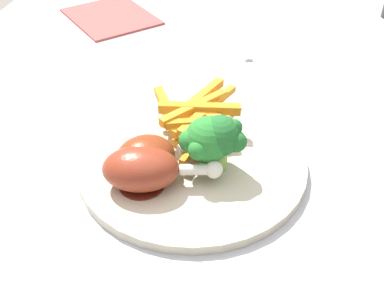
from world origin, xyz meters
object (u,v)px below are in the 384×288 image
at_px(dinner_plate, 192,161).
at_px(chicken_drumstick_near, 141,168).
at_px(broccoli_floret_front, 221,137).
at_px(dining_table, 170,186).
at_px(broccoli_floret_back, 214,139).
at_px(fork, 234,35).
at_px(chicken_drumstick_far, 152,157).
at_px(broccoli_floret_middle, 207,140).
at_px(carrot_fries_pile, 196,115).

height_order(dinner_plate, chicken_drumstick_near, chicken_drumstick_near).
bearing_deg(broccoli_floret_front, chicken_drumstick_near, 118.35).
relative_size(dining_table, broccoli_floret_back, 20.77).
height_order(dinner_plate, fork, dinner_plate).
bearing_deg(chicken_drumstick_far, broccoli_floret_front, -73.78).
distance_m(dining_table, fork, 0.32).
height_order(dining_table, broccoli_floret_back, broccoli_floret_back).
bearing_deg(chicken_drumstick_near, broccoli_floret_middle, -59.91).
distance_m(dinner_plate, broccoli_floret_front, 0.06).
height_order(broccoli_floret_back, chicken_drumstick_far, broccoli_floret_back).
xyz_separation_m(chicken_drumstick_far, fork, (0.39, -0.05, -0.03)).
bearing_deg(fork, chicken_drumstick_far, 152.38).
xyz_separation_m(dining_table, chicken_drumstick_near, (-0.12, -0.00, 0.14)).
height_order(broccoli_floret_back, chicken_drumstick_near, broccoli_floret_back).
relative_size(dinner_plate, broccoli_floret_front, 3.88).
bearing_deg(broccoli_floret_front, carrot_fries_pile, 31.11).
xyz_separation_m(chicken_drumstick_near, chicken_drumstick_far, (0.02, -0.01, -0.00)).
distance_m(broccoli_floret_front, chicken_drumstick_far, 0.08).
distance_m(dinner_plate, broccoli_floret_middle, 0.05).
bearing_deg(chicken_drumstick_near, chicken_drumstick_far, -17.52).
distance_m(dining_table, chicken_drumstick_far, 0.17).
height_order(broccoli_floret_back, fork, broccoli_floret_back).
bearing_deg(fork, broccoli_floret_front, 163.10).
relative_size(dining_table, broccoli_floret_middle, 17.12).
bearing_deg(broccoli_floret_middle, chicken_drumstick_far, 105.32).
height_order(broccoli_floret_back, carrot_fries_pile, broccoli_floret_back).
distance_m(carrot_fries_pile, fork, 0.31).
relative_size(dinner_plate, chicken_drumstick_far, 2.29).
xyz_separation_m(carrot_fries_pile, fork, (0.31, -0.01, -0.03)).
bearing_deg(dining_table, carrot_fries_pile, -108.93).
bearing_deg(dinner_plate, dining_table, 33.59).
relative_size(broccoli_floret_front, fork, 0.36).
xyz_separation_m(broccoli_floret_back, chicken_drumstick_near, (-0.05, 0.07, -0.01)).
xyz_separation_m(broccoli_floret_back, chicken_drumstick_far, (-0.03, 0.06, -0.01)).
distance_m(broccoli_floret_middle, carrot_fries_pile, 0.08).
bearing_deg(chicken_drumstick_far, chicken_drumstick_near, 162.48).
distance_m(dining_table, broccoli_floret_front, 0.20).
height_order(dining_table, fork, fork).
height_order(broccoli_floret_front, carrot_fries_pile, broccoli_floret_front).
bearing_deg(broccoli_floret_back, broccoli_floret_front, -130.82).
bearing_deg(dinner_plate, broccoli_floret_front, -108.69).
bearing_deg(carrot_fries_pile, dining_table, 71.07).
xyz_separation_m(dinner_plate, chicken_drumstick_far, (-0.03, 0.04, 0.03)).
height_order(dinner_plate, chicken_drumstick_far, chicken_drumstick_far).
relative_size(broccoli_floret_middle, chicken_drumstick_near, 0.49).
xyz_separation_m(dining_table, fork, (0.29, -0.05, 0.11)).
distance_m(broccoli_floret_front, chicken_drumstick_near, 0.09).
bearing_deg(broccoli_floret_middle, broccoli_floret_front, -70.22).
bearing_deg(dinner_plate, chicken_drumstick_far, 130.51).
relative_size(broccoli_floret_front, carrot_fries_pile, 0.42).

